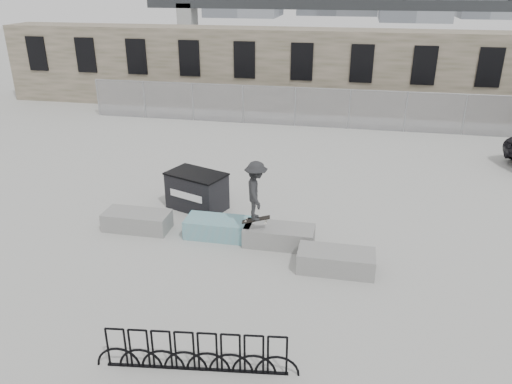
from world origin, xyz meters
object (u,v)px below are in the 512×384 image
(planter_center_right, at_px, (279,235))
(planter_offset, at_px, (336,260))
(skateboarder, at_px, (256,191))
(planter_center_left, at_px, (219,227))
(bike_rack, at_px, (196,352))
(planter_far_left, at_px, (137,220))
(dumpster, at_px, (197,191))

(planter_center_right, bearing_deg, planter_offset, -32.47)
(planter_offset, relative_size, skateboarder, 1.10)
(planter_center_left, height_order, planter_offset, same)
(planter_center_left, xyz_separation_m, bike_rack, (1.02, -5.44, 0.14))
(planter_center_right, xyz_separation_m, planter_offset, (1.68, -1.07, 0.00))
(planter_far_left, bearing_deg, dumpster, 53.52)
(skateboarder, bearing_deg, planter_offset, -123.30)
(planter_center_right, height_order, dumpster, dumpster)
(dumpster, distance_m, bike_rack, 7.57)
(planter_far_left, bearing_deg, planter_center_right, -1.40)
(bike_rack, relative_size, skateboarder, 2.21)
(planter_center_left, bearing_deg, planter_far_left, -179.17)
(planter_far_left, relative_size, bike_rack, 0.50)
(dumpster, height_order, skateboarder, skateboarder)
(planter_offset, bearing_deg, planter_center_left, 160.84)
(dumpster, bearing_deg, skateboarder, -21.76)
(planter_offset, relative_size, dumpster, 0.92)
(planter_center_right, xyz_separation_m, dumpster, (-3.06, 1.93, 0.33))
(planter_center_right, height_order, bike_rack, bike_rack)
(skateboarder, bearing_deg, dumpster, 31.97)
(planter_center_left, relative_size, bike_rack, 0.50)
(planter_far_left, xyz_separation_m, dumpster, (1.35, 1.82, 0.33))
(bike_rack, bearing_deg, dumpster, 107.38)
(dumpster, xyz_separation_m, skateboarder, (2.45, -2.26, 1.14))
(planter_center_left, xyz_separation_m, dumpster, (-1.24, 1.78, 0.33))
(dumpster, xyz_separation_m, bike_rack, (2.26, -7.22, -0.19))
(bike_rack, bearing_deg, planter_offset, 59.57)
(planter_center_left, relative_size, planter_center_right, 1.00)
(planter_far_left, distance_m, skateboarder, 4.09)
(planter_center_right, distance_m, planter_offset, 1.99)
(planter_far_left, xyz_separation_m, planter_offset, (6.09, -1.18, 0.00))
(dumpster, bearing_deg, planter_center_right, -11.32)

